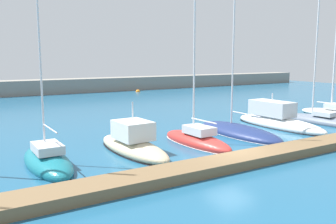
# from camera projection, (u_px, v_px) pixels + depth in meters

# --- Properties ---
(ground_plane) EXTENTS (120.00, 120.00, 0.00)m
(ground_plane) POSITION_uv_depth(u_px,v_px,m) (231.00, 158.00, 20.34)
(ground_plane) COLOR #1E567A
(dock_pier) EXTENTS (42.51, 1.83, 0.51)m
(dock_pier) POSITION_uv_depth(u_px,v_px,m) (248.00, 159.00, 19.19)
(dock_pier) COLOR brown
(dock_pier) RESTS_ON ground_plane
(breakwater_seawall) EXTENTS (108.00, 3.61, 2.27)m
(breakwater_seawall) POSITION_uv_depth(u_px,v_px,m) (49.00, 87.00, 56.30)
(breakwater_seawall) COLOR gray
(breakwater_seawall) RESTS_ON ground_plane
(sailboat_teal_third) EXTENTS (2.12, 6.24, 10.31)m
(sailboat_teal_third) POSITION_uv_depth(u_px,v_px,m) (47.00, 161.00, 18.73)
(sailboat_teal_third) COLOR #19707F
(sailboat_teal_third) RESTS_ON ground_plane
(motorboat_sand_fourth) EXTENTS (2.49, 7.36, 3.38)m
(motorboat_sand_fourth) POSITION_uv_depth(u_px,v_px,m) (133.00, 144.00, 21.41)
(motorboat_sand_fourth) COLOR beige
(motorboat_sand_fourth) RESTS_ON ground_plane
(sailboat_red_fifth) EXTENTS (2.19, 6.58, 12.71)m
(sailboat_red_fifth) POSITION_uv_depth(u_px,v_px,m) (197.00, 140.00, 23.47)
(sailboat_red_fifth) COLOR #B72D28
(sailboat_red_fifth) RESTS_ON ground_plane
(sailboat_navy_sixth) EXTENTS (2.93, 8.37, 13.80)m
(sailboat_navy_sixth) POSITION_uv_depth(u_px,v_px,m) (238.00, 132.00, 26.57)
(sailboat_navy_sixth) COLOR navy
(sailboat_navy_sixth) RESTS_ON ground_plane
(motorboat_white_seventh) EXTENTS (2.35, 8.83, 3.13)m
(motorboat_white_seventh) POSITION_uv_depth(u_px,v_px,m) (277.00, 120.00, 29.39)
(motorboat_white_seventh) COLOR white
(motorboat_white_seventh) RESTS_ON ground_plane
(sailboat_slate_eighth) EXTENTS (2.41, 7.56, 15.56)m
(sailboat_slate_eighth) POSITION_uv_depth(u_px,v_px,m) (322.00, 120.00, 30.94)
(sailboat_slate_eighth) COLOR slate
(sailboat_slate_eighth) RESTS_ON ground_plane
(mooring_buoy_orange) EXTENTS (0.76, 0.76, 0.76)m
(mooring_buoy_orange) POSITION_uv_depth(u_px,v_px,m) (138.00, 92.00, 59.88)
(mooring_buoy_orange) COLOR orange
(mooring_buoy_orange) RESTS_ON ground_plane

